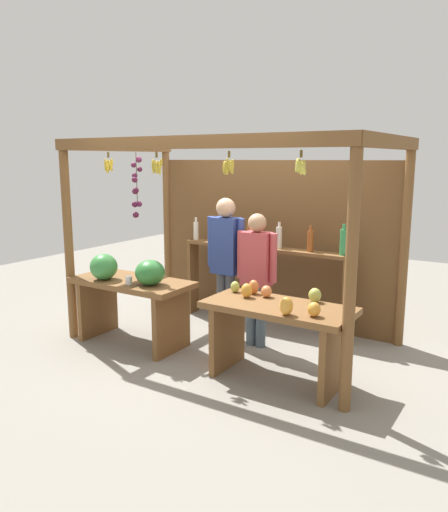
% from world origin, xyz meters
% --- Properties ---
extents(ground_plane, '(12.00, 12.00, 0.00)m').
position_xyz_m(ground_plane, '(0.00, 0.00, 0.00)').
color(ground_plane, gray).
rests_on(ground_plane, ground).
extents(market_stall, '(3.40, 1.88, 2.27)m').
position_xyz_m(market_stall, '(-0.00, 0.42, 1.31)').
color(market_stall, brown).
rests_on(market_stall, ground).
extents(fruit_counter_left, '(1.38, 0.69, 1.03)m').
position_xyz_m(fruit_counter_left, '(-0.89, -0.71, 0.65)').
color(fruit_counter_left, brown).
rests_on(fruit_counter_left, ground).
extents(fruit_counter_right, '(1.38, 0.64, 0.90)m').
position_xyz_m(fruit_counter_right, '(0.90, -0.66, 0.56)').
color(fruit_counter_right, brown).
rests_on(fruit_counter_right, ground).
extents(bottle_shelf_unit, '(2.18, 0.22, 1.35)m').
position_xyz_m(bottle_shelf_unit, '(0.05, 0.67, 0.81)').
color(bottle_shelf_unit, brown).
rests_on(bottle_shelf_unit, ground).
extents(vendor_man, '(0.48, 0.22, 1.62)m').
position_xyz_m(vendor_man, '(-0.14, 0.08, 0.98)').
color(vendor_man, '#4C4F59').
rests_on(vendor_man, ground).
extents(vendor_woman, '(0.48, 0.20, 1.48)m').
position_xyz_m(vendor_woman, '(0.30, 0.01, 0.88)').
color(vendor_woman, '#495B69').
rests_on(vendor_woman, ground).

